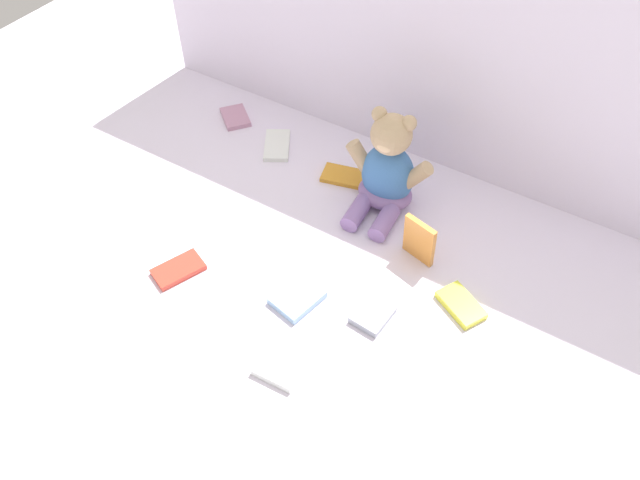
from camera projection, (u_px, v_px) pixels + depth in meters
name	position (u px, v px, depth m)	size (l,w,h in m)	color
ground_plane	(336.00, 239.00, 1.58)	(3.20, 3.20, 0.00)	silver
backdrop_drape	(425.00, 33.00, 1.54)	(1.70, 0.03, 0.76)	silver
teddy_bear	(387.00, 173.00, 1.59)	(0.24, 0.22, 0.29)	#3F72B2
book_case_0	(345.00, 176.00, 1.73)	(0.07, 0.13, 0.01)	orange
book_case_1	(461.00, 305.00, 1.43)	(0.07, 0.11, 0.02)	yellow
book_case_2	(419.00, 241.00, 1.49)	(0.09, 0.01, 0.13)	orange
book_case_3	(235.00, 117.00, 1.91)	(0.07, 0.11, 0.01)	#B37D98
book_case_4	(297.00, 297.00, 1.45)	(0.09, 0.11, 0.02)	#8DB7DD
book_case_5	(277.00, 145.00, 1.82)	(0.07, 0.14, 0.01)	silver
book_case_6	(279.00, 368.00, 1.32)	(0.08, 0.10, 0.02)	white
book_case_7	(178.00, 269.00, 1.51)	(0.07, 0.12, 0.02)	red
book_case_8	(372.00, 315.00, 1.41)	(0.08, 0.09, 0.02)	#8F96A3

